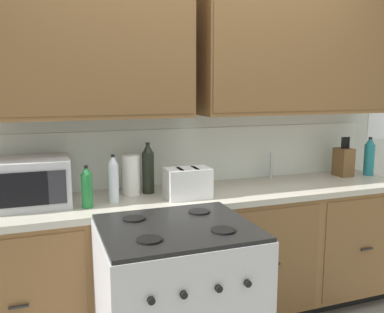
% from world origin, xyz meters
% --- Properties ---
extents(wall_unit, '(4.23, 0.40, 2.46)m').
position_xyz_m(wall_unit, '(0.00, 0.50, 1.66)').
color(wall_unit, silver).
rests_on(wall_unit, ground_plane).
extents(counter_run, '(3.06, 0.64, 0.92)m').
position_xyz_m(counter_run, '(0.00, 0.30, 0.47)').
color(counter_run, black).
rests_on(counter_run, ground_plane).
extents(stove_range, '(0.76, 0.68, 0.95)m').
position_xyz_m(stove_range, '(-0.37, -0.33, 0.47)').
color(stove_range, '#B7B7BC').
rests_on(stove_range, ground_plane).
extents(microwave, '(0.48, 0.37, 0.28)m').
position_xyz_m(microwave, '(-1.07, 0.35, 1.06)').
color(microwave, '#B7B7BC').
rests_on(microwave, counter_run).
extents(toaster, '(0.28, 0.18, 0.19)m').
position_xyz_m(toaster, '(-0.13, 0.20, 1.02)').
color(toaster, white).
rests_on(toaster, counter_run).
extents(knife_block, '(0.11, 0.14, 0.31)m').
position_xyz_m(knife_block, '(1.25, 0.40, 1.04)').
color(knife_block, brown).
rests_on(knife_block, counter_run).
extents(sink_faucet, '(0.02, 0.02, 0.20)m').
position_xyz_m(sink_faucet, '(0.66, 0.51, 1.02)').
color(sink_faucet, '#B2B5BA').
rests_on(sink_faucet, counter_run).
extents(paper_towel_roll, '(0.12, 0.12, 0.26)m').
position_xyz_m(paper_towel_roll, '(-0.45, 0.40, 1.05)').
color(paper_towel_roll, white).
rests_on(paper_towel_roll, counter_run).
extents(bottle_teal, '(0.08, 0.08, 0.31)m').
position_xyz_m(bottle_teal, '(1.46, 0.36, 1.07)').
color(bottle_teal, '#1E707A').
rests_on(bottle_teal, counter_run).
extents(bottle_clear, '(0.06, 0.06, 0.30)m').
position_xyz_m(bottle_clear, '(-0.58, 0.25, 1.07)').
color(bottle_clear, silver).
rests_on(bottle_clear, counter_run).
extents(bottle_green, '(0.07, 0.07, 0.25)m').
position_xyz_m(bottle_green, '(-0.75, 0.19, 1.05)').
color(bottle_green, '#237A38').
rests_on(bottle_green, counter_run).
extents(bottle_dark, '(0.08, 0.08, 0.34)m').
position_xyz_m(bottle_dark, '(-0.33, 0.40, 1.09)').
color(bottle_dark, black).
rests_on(bottle_dark, counter_run).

